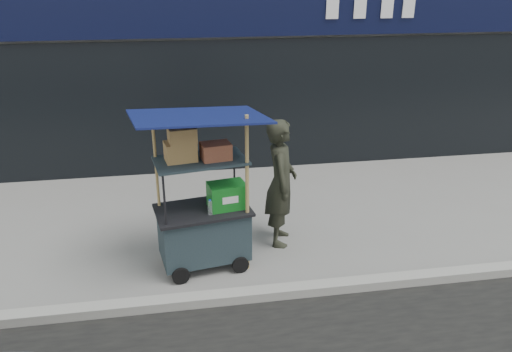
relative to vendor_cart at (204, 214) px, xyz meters
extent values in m
plane|color=gray|center=(0.31, -0.63, -0.72)|extent=(80.00, 80.00, 0.00)
cube|color=gray|center=(0.31, -0.83, -0.66)|extent=(80.00, 0.18, 0.12)
cube|color=black|center=(0.31, 3.23, 2.18)|extent=(15.68, 0.06, 0.90)
cube|color=black|center=(0.31, 3.27, 0.48)|extent=(15.68, 0.04, 2.40)
cube|color=#1A272C|center=(-0.02, 0.00, -0.27)|extent=(1.16, 0.79, 0.63)
cylinder|color=black|center=(-0.33, -0.39, -0.61)|extent=(0.22, 0.08, 0.21)
cylinder|color=black|center=(0.41, -0.26, -0.61)|extent=(0.22, 0.08, 0.21)
cube|color=black|center=(-0.02, 0.00, 0.06)|extent=(1.24, 0.88, 0.04)
cylinder|color=black|center=(-0.46, -0.34, 0.37)|extent=(0.03, 0.03, 0.67)
cylinder|color=black|center=(0.51, -0.18, 0.37)|extent=(0.03, 0.03, 0.67)
cylinder|color=black|center=(-0.55, 0.19, 0.37)|extent=(0.03, 0.03, 0.67)
cylinder|color=black|center=(0.42, 0.35, 0.37)|extent=(0.03, 0.03, 0.67)
cube|color=#1A272C|center=(-0.02, 0.00, 0.71)|extent=(1.16, 0.79, 0.03)
cylinder|color=olive|center=(0.51, -0.18, 0.28)|extent=(0.05, 0.05, 2.01)
cylinder|color=olive|center=(-0.55, 0.19, 0.24)|extent=(0.04, 0.04, 1.92)
cube|color=#0C1143|center=(-0.02, 0.00, 1.24)|extent=(1.68, 1.31, 0.18)
cube|color=#0F6414|center=(0.29, 0.01, 0.23)|extent=(0.49, 0.38, 0.31)
cylinder|color=silver|center=(0.07, -0.16, 0.16)|extent=(0.07, 0.07, 0.18)
cylinder|color=blue|center=(0.07, -0.16, 0.26)|extent=(0.03, 0.03, 0.02)
cube|color=olive|center=(-0.24, 0.01, 0.83)|extent=(0.40, 0.32, 0.22)
cube|color=olive|center=(0.17, -0.01, 0.82)|extent=(0.38, 0.30, 0.20)
cube|color=olive|center=(-0.21, 0.00, 1.03)|extent=(0.35, 0.28, 0.18)
imported|color=#27291E|center=(1.06, 0.45, 0.16)|extent=(0.55, 0.72, 1.76)
camera|label=1|loc=(-0.27, -5.54, 2.78)|focal=35.00mm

